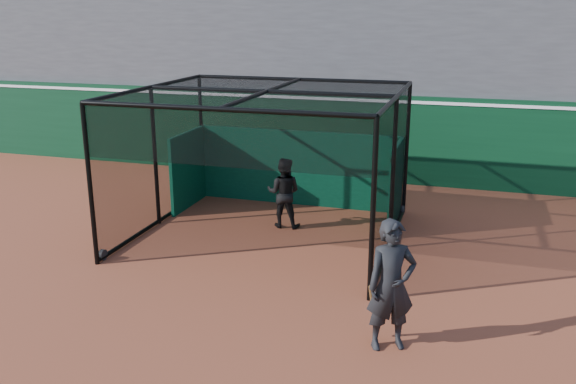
# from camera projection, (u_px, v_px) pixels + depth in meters

# --- Properties ---
(ground) EXTENTS (120.00, 120.00, 0.00)m
(ground) POSITION_uv_depth(u_px,v_px,m) (202.00, 296.00, 10.52)
(ground) COLOR brown
(ground) RESTS_ON ground
(outfield_wall) EXTENTS (50.00, 0.50, 2.50)m
(outfield_wall) POSITION_uv_depth(u_px,v_px,m) (321.00, 133.00, 17.96)
(outfield_wall) COLOR #093219
(outfield_wall) RESTS_ON ground
(grandstand) EXTENTS (50.00, 7.85, 8.95)m
(grandstand) POSITION_uv_depth(u_px,v_px,m) (349.00, 20.00, 20.53)
(grandstand) COLOR #4C4C4F
(grandstand) RESTS_ON ground
(batting_cage) EXTENTS (5.44, 5.08, 3.15)m
(batting_cage) POSITION_uv_depth(u_px,v_px,m) (267.00, 166.00, 13.01)
(batting_cage) COLOR black
(batting_cage) RESTS_ON ground
(batter) EXTENTS (0.82, 0.66, 1.60)m
(batter) POSITION_uv_depth(u_px,v_px,m) (284.00, 193.00, 13.76)
(batter) COLOR black
(batter) RESTS_ON ground
(on_deck_player) EXTENTS (0.85, 0.73, 1.95)m
(on_deck_player) POSITION_uv_depth(u_px,v_px,m) (391.00, 286.00, 8.67)
(on_deck_player) COLOR black
(on_deck_player) RESTS_ON ground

